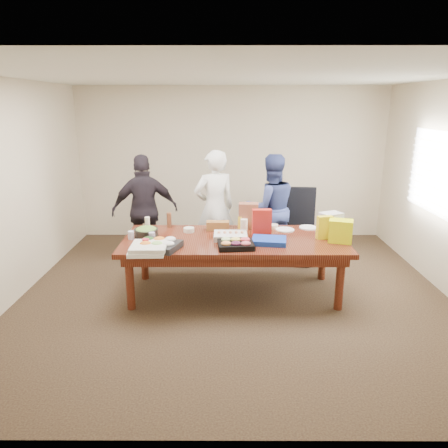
{
  "coord_description": "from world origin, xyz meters",
  "views": [
    {
      "loc": [
        -0.12,
        -4.98,
        2.39
      ],
      "look_at": [
        -0.13,
        0.1,
        0.91
      ],
      "focal_mm": 33.2,
      "sensor_mm": 36.0,
      "label": 1
    }
  ],
  "objects_px": {
    "salad_bowl": "(146,233)",
    "office_chair": "(302,228)",
    "person_center": "(215,208)",
    "conference_table": "(234,266)",
    "sheet_cake": "(230,236)",
    "person_right": "(271,209)"
  },
  "relations": [
    {
      "from": "conference_table",
      "to": "person_center",
      "type": "bearing_deg",
      "value": 104.32
    },
    {
      "from": "sheet_cake",
      "to": "salad_bowl",
      "type": "bearing_deg",
      "value": 175.06
    },
    {
      "from": "sheet_cake",
      "to": "salad_bowl",
      "type": "relative_size",
      "value": 1.36
    },
    {
      "from": "salad_bowl",
      "to": "person_right",
      "type": "bearing_deg",
      "value": 33.16
    },
    {
      "from": "person_right",
      "to": "conference_table",
      "type": "bearing_deg",
      "value": 53.25
    },
    {
      "from": "person_center",
      "to": "person_right",
      "type": "bearing_deg",
      "value": 166.89
    },
    {
      "from": "person_center",
      "to": "sheet_cake",
      "type": "distance_m",
      "value": 1.12
    },
    {
      "from": "person_right",
      "to": "office_chair",
      "type": "bearing_deg",
      "value": 158.25
    },
    {
      "from": "conference_table",
      "to": "person_right",
      "type": "relative_size",
      "value": 1.67
    },
    {
      "from": "salad_bowl",
      "to": "sheet_cake",
      "type": "bearing_deg",
      "value": -5.12
    },
    {
      "from": "office_chair",
      "to": "salad_bowl",
      "type": "bearing_deg",
      "value": -148.97
    },
    {
      "from": "conference_table",
      "to": "person_right",
      "type": "bearing_deg",
      "value": 64.05
    },
    {
      "from": "conference_table",
      "to": "sheet_cake",
      "type": "height_order",
      "value": "sheet_cake"
    },
    {
      "from": "office_chair",
      "to": "sheet_cake",
      "type": "relative_size",
      "value": 2.64
    },
    {
      "from": "salad_bowl",
      "to": "person_center",
      "type": "bearing_deg",
      "value": 49.49
    },
    {
      "from": "person_center",
      "to": "sheet_cake",
      "type": "relative_size",
      "value": 4.21
    },
    {
      "from": "person_center",
      "to": "sheet_cake",
      "type": "xyz_separation_m",
      "value": [
        0.23,
        -1.09,
        -0.09
      ]
    },
    {
      "from": "office_chair",
      "to": "sheet_cake",
      "type": "height_order",
      "value": "office_chair"
    },
    {
      "from": "salad_bowl",
      "to": "office_chair",
      "type": "bearing_deg",
      "value": 25.09
    },
    {
      "from": "sheet_cake",
      "to": "person_right",
      "type": "bearing_deg",
      "value": 62.66
    },
    {
      "from": "office_chair",
      "to": "person_center",
      "type": "distance_m",
      "value": 1.38
    },
    {
      "from": "conference_table",
      "to": "person_right",
      "type": "height_order",
      "value": "person_right"
    }
  ]
}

